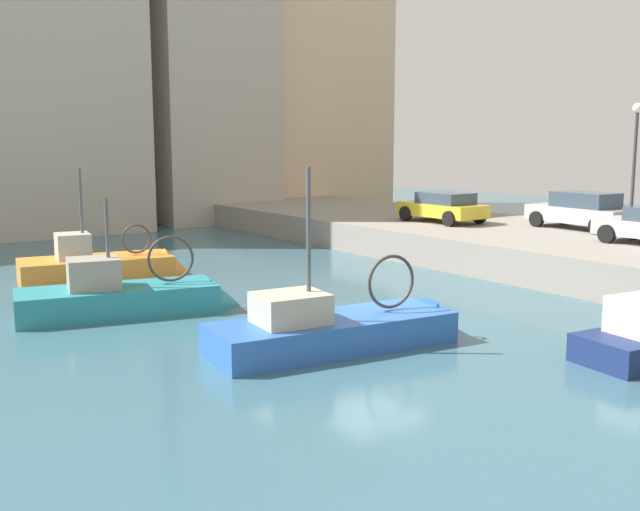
{
  "coord_description": "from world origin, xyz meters",
  "views": [
    {
      "loc": [
        -11.93,
        -14.54,
        4.73
      ],
      "look_at": [
        1.13,
        3.79,
        1.2
      ],
      "focal_mm": 41.55,
      "sensor_mm": 36.0,
      "label": 1
    }
  ],
  "objects_px": {
    "fishing_boat_orange": "(108,277)",
    "quay_streetlamp": "(635,147)",
    "fishing_boat_teal": "(131,309)",
    "parked_car_yellow": "(443,207)",
    "fishing_boat_blue": "(346,342)",
    "parked_car_silver": "(582,210)"
  },
  "relations": [
    {
      "from": "fishing_boat_teal",
      "to": "parked_car_silver",
      "type": "relative_size",
      "value": 1.43
    },
    {
      "from": "fishing_boat_teal",
      "to": "parked_car_silver",
      "type": "bearing_deg",
      "value": -4.41
    },
    {
      "from": "fishing_boat_teal",
      "to": "parked_car_yellow",
      "type": "xyz_separation_m",
      "value": [
        15.45,
        3.59,
        1.76
      ]
    },
    {
      "from": "fishing_boat_orange",
      "to": "quay_streetlamp",
      "type": "bearing_deg",
      "value": -29.08
    },
    {
      "from": "fishing_boat_orange",
      "to": "parked_car_silver",
      "type": "xyz_separation_m",
      "value": [
        16.91,
        -6.67,
        1.86
      ]
    },
    {
      "from": "fishing_boat_blue",
      "to": "parked_car_silver",
      "type": "bearing_deg",
      "value": 16.84
    },
    {
      "from": "fishing_boat_teal",
      "to": "quay_streetlamp",
      "type": "distance_m",
      "value": 18.56
    },
    {
      "from": "fishing_boat_blue",
      "to": "parked_car_yellow",
      "type": "relative_size",
      "value": 1.72
    },
    {
      "from": "parked_car_silver",
      "to": "parked_car_yellow",
      "type": "xyz_separation_m",
      "value": [
        -2.69,
        4.99,
        -0.08
      ]
    },
    {
      "from": "parked_car_silver",
      "to": "quay_streetlamp",
      "type": "relative_size",
      "value": 0.91
    },
    {
      "from": "fishing_boat_blue",
      "to": "quay_streetlamp",
      "type": "xyz_separation_m",
      "value": [
        14.82,
        2.2,
        4.35
      ]
    },
    {
      "from": "fishing_boat_teal",
      "to": "fishing_boat_orange",
      "type": "height_order",
      "value": "fishing_boat_orange"
    },
    {
      "from": "quay_streetlamp",
      "to": "parked_car_yellow",
      "type": "bearing_deg",
      "value": 106.32
    },
    {
      "from": "fishing_boat_blue",
      "to": "fishing_boat_teal",
      "type": "bearing_deg",
      "value": 114.89
    },
    {
      "from": "parked_car_yellow",
      "to": "fishing_boat_teal",
      "type": "bearing_deg",
      "value": -166.91
    },
    {
      "from": "fishing_boat_blue",
      "to": "parked_car_silver",
      "type": "relative_size",
      "value": 1.52
    },
    {
      "from": "fishing_boat_blue",
      "to": "fishing_boat_orange",
      "type": "height_order",
      "value": "fishing_boat_blue"
    },
    {
      "from": "fishing_boat_teal",
      "to": "fishing_boat_orange",
      "type": "xyz_separation_m",
      "value": [
        1.23,
        5.27,
        -0.02
      ]
    },
    {
      "from": "fishing_boat_teal",
      "to": "fishing_boat_orange",
      "type": "distance_m",
      "value": 5.42
    },
    {
      "from": "quay_streetlamp",
      "to": "fishing_boat_blue",
      "type": "bearing_deg",
      "value": -171.57
    },
    {
      "from": "fishing_boat_teal",
      "to": "parked_car_yellow",
      "type": "bearing_deg",
      "value": 13.09
    },
    {
      "from": "fishing_boat_teal",
      "to": "fishing_boat_blue",
      "type": "bearing_deg",
      "value": -65.11
    }
  ]
}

